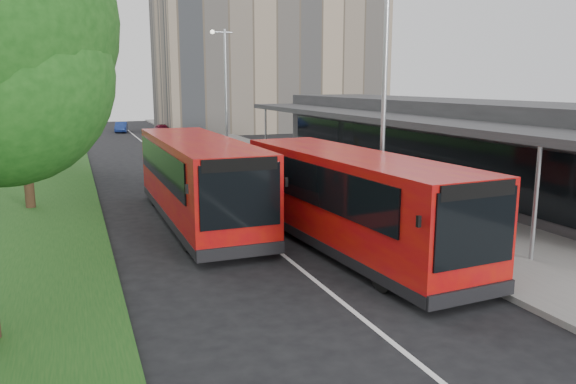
% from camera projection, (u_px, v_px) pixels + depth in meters
% --- Properties ---
extents(ground, '(120.00, 120.00, 0.00)m').
position_uv_depth(ground, '(285.00, 256.00, 15.69)').
color(ground, black).
rests_on(ground, ground).
extents(pavement, '(5.00, 80.00, 0.15)m').
position_uv_depth(pavement, '(262.00, 157.00, 36.11)').
color(pavement, slate).
rests_on(pavement, ground).
extents(grass_verge, '(5.00, 80.00, 0.10)m').
position_uv_depth(grass_verge, '(43.00, 168.00, 31.54)').
color(grass_verge, '#184516').
rests_on(grass_verge, ground).
extents(lane_centre_line, '(0.12, 70.00, 0.01)m').
position_uv_depth(lane_centre_line, '(184.00, 175.00, 29.43)').
color(lane_centre_line, silver).
rests_on(lane_centre_line, ground).
extents(kerb_dashes, '(0.12, 56.00, 0.01)m').
position_uv_depth(kerb_dashes, '(226.00, 162.00, 34.26)').
color(kerb_dashes, silver).
rests_on(kerb_dashes, ground).
extents(office_block, '(22.00, 12.00, 18.00)m').
position_uv_depth(office_block, '(268.00, 41.00, 57.38)').
color(office_block, gray).
rests_on(office_block, ground).
extents(station_building, '(7.70, 26.00, 4.00)m').
position_uv_depth(station_building, '(440.00, 142.00, 26.45)').
color(station_building, '#29292B').
rests_on(station_building, ground).
extents(tree_mid, '(5.37, 5.37, 8.63)m').
position_uv_depth(tree_mid, '(18.00, 61.00, 20.45)').
color(tree_mid, '#2F2113').
rests_on(tree_mid, ground).
extents(tree_far, '(5.13, 5.13, 8.24)m').
position_uv_depth(tree_far, '(36.00, 73.00, 31.50)').
color(tree_far, '#2F2113').
rests_on(tree_far, ground).
extents(lamp_post_near, '(1.44, 0.28, 8.00)m').
position_uv_depth(lamp_post_near, '(382.00, 85.00, 18.07)').
color(lamp_post_near, '#999DA1').
rests_on(lamp_post_near, pavement).
extents(lamp_post_far, '(1.44, 0.28, 8.00)m').
position_uv_depth(lamp_post_far, '(224.00, 84.00, 36.39)').
color(lamp_post_far, '#999DA1').
rests_on(lamp_post_far, pavement).
extents(bus_main, '(3.20, 10.09, 2.82)m').
position_uv_depth(bus_main, '(351.00, 201.00, 16.04)').
color(bus_main, '#B01709').
rests_on(bus_main, ground).
extents(bus_second, '(2.79, 10.30, 2.91)m').
position_uv_depth(bus_second, '(198.00, 180.00, 19.28)').
color(bus_second, '#B01709').
rests_on(bus_second, ground).
extents(litter_bin, '(0.63, 0.63, 0.89)m').
position_uv_depth(litter_bin, '(312.00, 171.00, 27.14)').
color(litter_bin, '#372216').
rests_on(litter_bin, pavement).
extents(bollard, '(0.18, 0.18, 1.07)m').
position_uv_depth(bollard, '(242.00, 150.00, 34.85)').
color(bollard, '#EEAD0C').
rests_on(bollard, pavement).
extents(car_near, '(1.38, 3.25, 1.09)m').
position_uv_depth(car_near, '(162.00, 130.00, 51.61)').
color(car_near, '#5D0D20').
rests_on(car_near, ground).
extents(car_far, '(1.53, 3.24, 1.03)m').
position_uv_depth(car_far, '(121.00, 127.00, 55.03)').
color(car_far, navy).
rests_on(car_far, ground).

